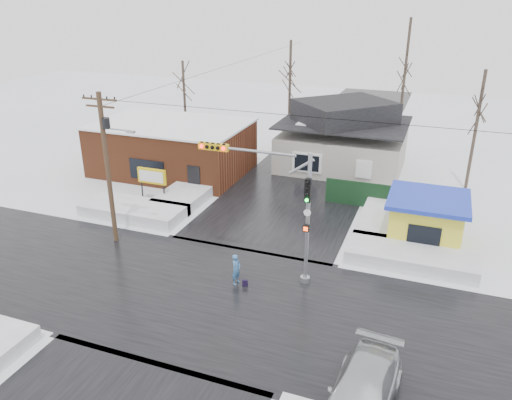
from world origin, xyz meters
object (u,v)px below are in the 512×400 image
(traffic_signal, at_px, (278,198))
(kiosk, at_px, (426,219))
(car, at_px, (362,394))
(pedestrian, at_px, (236,270))
(marquee_sign, at_px, (152,177))
(utility_pole, at_px, (108,161))

(traffic_signal, distance_m, kiosk, 10.43)
(kiosk, height_order, car, kiosk)
(kiosk, relative_size, pedestrian, 2.77)
(pedestrian, bearing_deg, marquee_sign, 61.03)
(traffic_signal, relative_size, utility_pole, 0.78)
(marquee_sign, relative_size, car, 0.47)
(pedestrian, height_order, car, pedestrian)
(traffic_signal, relative_size, kiosk, 1.52)
(utility_pole, xyz_separation_m, marquee_sign, (-1.07, 5.99, -3.19))
(pedestrian, xyz_separation_m, car, (7.46, -6.32, -0.04))
(traffic_signal, xyz_separation_m, kiosk, (7.07, 7.03, -3.08))
(traffic_signal, bearing_deg, marquee_sign, 150.28)
(kiosk, bearing_deg, car, -95.10)
(car, bearing_deg, utility_pole, 158.12)
(traffic_signal, bearing_deg, car, -53.23)
(kiosk, distance_m, pedestrian, 12.17)
(traffic_signal, distance_m, pedestrian, 4.31)
(kiosk, xyz_separation_m, car, (-1.31, -14.73, -0.67))
(marquee_sign, relative_size, pedestrian, 1.54)
(marquee_sign, bearing_deg, kiosk, 1.55)
(utility_pole, xyz_separation_m, pedestrian, (8.65, -1.91, -4.28))
(marquee_sign, bearing_deg, pedestrian, -39.11)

